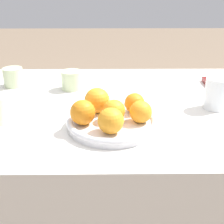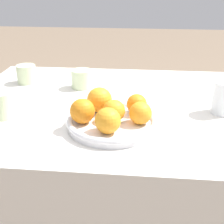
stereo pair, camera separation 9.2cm
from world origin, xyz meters
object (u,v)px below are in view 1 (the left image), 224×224
orange_1 (97,100)px  orange_3 (111,121)px  orange_5 (83,112)px  water_glass (216,93)px  orange_2 (135,103)px  fruit_platter (112,122)px  orange_0 (114,111)px  cup_2 (72,80)px  orange_4 (141,112)px  cup_0 (13,77)px

orange_1 → orange_3: orange_1 is taller
orange_3 → orange_5: bearing=145.4°
orange_3 → orange_5: same height
orange_1 → water_glass: 0.41m
orange_3 → orange_5: 0.10m
orange_2 → orange_3: (-0.08, -0.14, 0.00)m
orange_3 → water_glass: 0.42m
fruit_platter → orange_0: (0.01, -0.00, 0.04)m
orange_2 → water_glass: 0.29m
orange_1 → cup_2: (-0.11, 0.27, -0.02)m
water_glass → orange_2: bearing=-164.1°
fruit_platter → orange_1: (-0.05, 0.06, 0.05)m
fruit_platter → orange_3: (-0.00, -0.08, 0.04)m
orange_2 → orange_4: size_ratio=0.95×
orange_1 → orange_2: orange_1 is taller
fruit_platter → cup_0: size_ratio=3.44×
fruit_platter → orange_5: bearing=-166.7°
orange_0 → cup_2: orange_0 is taller
orange_2 → orange_3: orange_3 is taller
orange_4 → cup_0: bearing=141.2°
orange_3 → cup_0: (-0.39, 0.45, -0.02)m
orange_2 → water_glass: water_glass is taller
fruit_platter → cup_0: bearing=136.5°
orange_4 → cup_0: orange_4 is taller
water_glass → orange_5: bearing=-159.8°
orange_5 → water_glass: bearing=20.2°
orange_1 → orange_0: bearing=-51.4°
fruit_platter → orange_2: size_ratio=4.29×
fruit_platter → orange_1: 0.09m
orange_0 → cup_0: bearing=136.8°
orange_2 → orange_4: bearing=-79.7°
orange_1 → cup_0: size_ratio=1.01×
orange_1 → cup_2: orange_1 is taller
orange_0 → cup_2: (-0.16, 0.34, -0.02)m
cup_2 → orange_2: bearing=-50.9°
orange_1 → orange_4: (0.13, -0.07, -0.01)m
fruit_platter → orange_0: size_ratio=4.09×
cup_0 → water_glass: bearing=-17.5°
orange_5 → cup_0: size_ratio=0.93×
fruit_platter → orange_5: orange_5 is taller
orange_3 → cup_2: (-0.15, 0.41, -0.02)m
orange_1 → orange_3: (0.04, -0.14, -0.00)m
orange_5 → cup_2: bearing=101.2°
cup_2 → orange_1: bearing=-68.2°
orange_0 → orange_3: 0.08m
orange_5 → cup_2: size_ratio=0.90×
fruit_platter → orange_1: orange_1 is taller
orange_4 → cup_2: (-0.24, 0.35, -0.02)m
orange_0 → cup_0: size_ratio=0.84×
orange_0 → water_glass: bearing=22.2°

